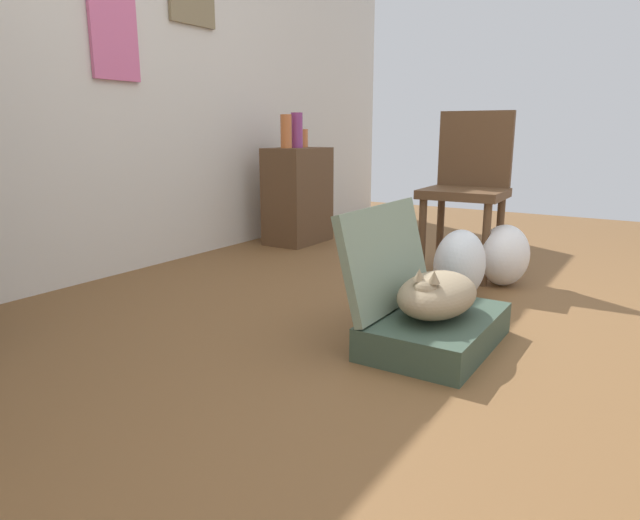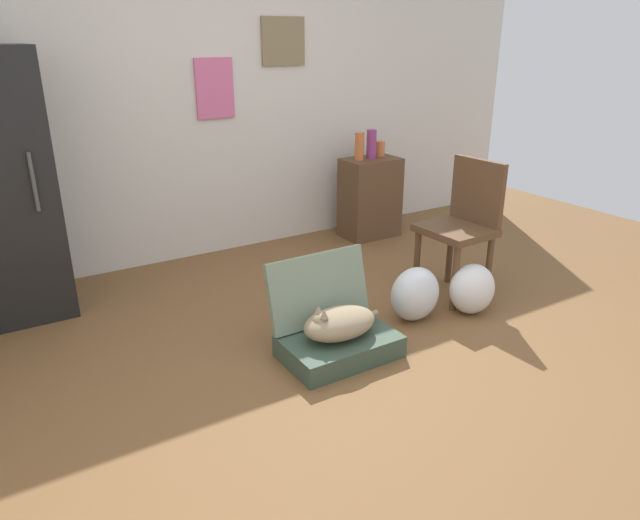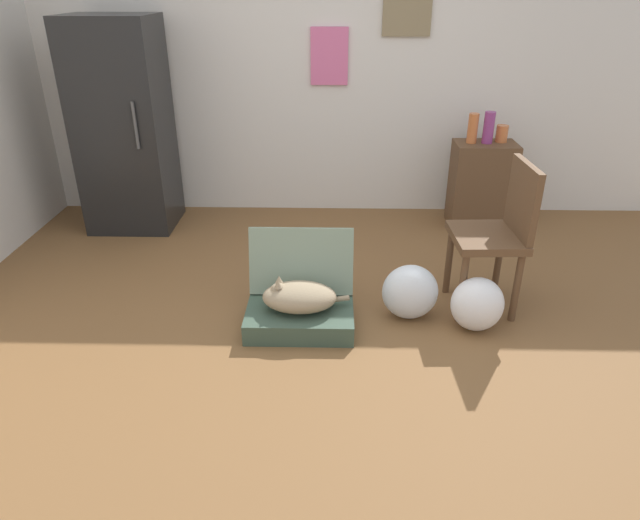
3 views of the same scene
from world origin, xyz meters
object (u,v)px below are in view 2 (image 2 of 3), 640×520
vase_round (371,144)px  plastic_bag_clear (472,289)px  suitcase_base (339,346)px  chair (463,222)px  vase_short (380,149)px  vase_tall (359,146)px  side_table (370,198)px  cat (339,323)px  plastic_bag_white (415,294)px

vase_round → plastic_bag_clear: bearing=-103.0°
suitcase_base → plastic_bag_clear: (1.06, 0.02, 0.10)m
vase_round → chair: size_ratio=0.27×
vase_short → vase_tall: bearing=-171.8°
vase_tall → side_table: bearing=-4.6°
suitcase_base → vase_round: vase_round is taller
vase_short → cat: bearing=-132.6°
plastic_bag_white → plastic_bag_clear: (0.38, -0.12, -0.01)m
plastic_bag_white → vase_short: bearing=60.4°
vase_tall → vase_round: vase_round is taller
vase_tall → vase_round: bearing=-3.0°
vase_tall → vase_round: size_ratio=0.94×
vase_tall → plastic_bag_clear: bearing=-98.8°
suitcase_base → chair: chair is taller
vase_round → suitcase_base: bearing=-130.9°
plastic_bag_clear → vase_tall: size_ratio=1.42×
cat → side_table: bearing=49.0°
plastic_bag_clear → side_table: 1.69m
suitcase_base → side_table: bearing=49.1°
cat → chair: chair is taller
suitcase_base → plastic_bag_white: 0.69m
side_table → plastic_bag_white: bearing=-116.7°
suitcase_base → chair: size_ratio=0.68×
side_table → vase_round: vase_round is taller
vase_round → chair: vase_round is taller
suitcase_base → plastic_bag_white: plastic_bag_white is taller
plastic_bag_white → side_table: side_table is taller
cat → chair: size_ratio=0.55×
suitcase_base → vase_tall: 2.25m
plastic_bag_white → chair: 0.66m
vase_round → plastic_bag_white: bearing=-116.7°
plastic_bag_clear → vase_round: 1.81m
cat → side_table: 2.20m
cat → vase_short: size_ratio=3.86×
suitcase_base → vase_tall: (1.31, 1.67, 0.76)m
vase_tall → plastic_bag_white: bearing=-112.7°
plastic_bag_white → vase_round: vase_round is taller
plastic_bag_white → vase_short: (0.89, 1.56, 0.60)m
cat → vase_tall: size_ratio=2.20×
vase_short → chair: bearing=-104.2°
plastic_bag_clear → vase_short: vase_short is taller
cat → vase_round: 2.28m
suitcase_base → vase_round: (1.44, 1.66, 0.77)m
plastic_bag_clear → side_table: (0.38, 1.64, 0.19)m
vase_round → chair: (-0.23, -1.37, -0.31)m
plastic_bag_white → vase_short: 1.90m
vase_tall → vase_short: size_ratio=1.75×
plastic_bag_clear → side_table: bearing=76.9°
vase_short → side_table: bearing=-159.8°
cat → plastic_bag_clear: (1.06, 0.02, -0.05)m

